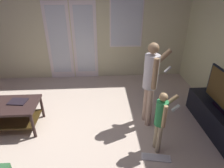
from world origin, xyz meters
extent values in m
cube|color=beige|center=(0.00, 0.00, -0.01)|extent=(5.96, 5.22, 0.02)
cube|color=beige|center=(0.00, 2.58, 1.42)|extent=(5.96, 0.06, 2.83)
cube|color=white|center=(-0.44, 2.54, 0.99)|extent=(0.64, 0.02, 2.03)
cube|color=silver|center=(-0.44, 2.52, 1.04)|extent=(0.48, 0.01, 1.73)
cube|color=white|center=(0.23, 2.54, 0.99)|extent=(0.64, 0.02, 2.03)
cube|color=silver|center=(0.23, 2.52, 1.04)|extent=(0.48, 0.01, 1.73)
cube|color=white|center=(1.30, 2.54, 1.49)|extent=(0.84, 0.02, 1.27)
cube|color=silver|center=(1.30, 2.52, 1.49)|extent=(0.78, 0.01, 1.21)
cube|color=#332220|center=(-1.05, 0.45, 0.48)|extent=(1.09, 0.63, 0.04)
cube|color=#39290F|center=(-1.05, 0.45, 0.18)|extent=(1.01, 0.55, 0.02)
cylinder|color=#332220|center=(-0.53, 0.17, 0.23)|extent=(0.05, 0.05, 0.46)
cylinder|color=#332220|center=(-0.53, 0.73, 0.23)|extent=(0.05, 0.05, 0.46)
cube|color=black|center=(2.65, 0.18, 0.22)|extent=(0.41, 1.51, 0.44)
cube|color=black|center=(2.65, 0.18, 0.46)|extent=(0.08, 0.35, 0.04)
cube|color=#4C3819|center=(2.63, 0.18, 0.78)|extent=(0.00, 0.94, 0.56)
cylinder|color=tan|center=(1.47, 0.37, 0.38)|extent=(0.10, 0.10, 0.75)
cylinder|color=tan|center=(1.45, 0.53, 0.38)|extent=(0.10, 0.10, 0.75)
cylinder|color=silver|center=(1.46, 0.45, 1.05)|extent=(0.25, 0.25, 0.59)
sphere|color=#977452|center=(1.46, 0.45, 1.45)|extent=(0.18, 0.18, 0.18)
cylinder|color=#977452|center=(1.48, 0.29, 1.08)|extent=(0.09, 0.09, 0.52)
cylinder|color=#977452|center=(1.63, 0.64, 1.16)|extent=(0.45, 0.14, 0.42)
cube|color=white|center=(1.82, 0.67, 0.99)|extent=(0.13, 0.06, 0.12)
cylinder|color=tan|center=(1.47, -0.29, 0.25)|extent=(0.07, 0.07, 0.51)
cylinder|color=tan|center=(1.46, -0.18, 0.25)|extent=(0.07, 0.07, 0.51)
cylinder|color=#2E894A|center=(1.47, -0.23, 0.71)|extent=(0.17, 0.17, 0.40)
sphere|color=tan|center=(1.47, -0.23, 0.98)|extent=(0.12, 0.12, 0.12)
cylinder|color=tan|center=(1.48, -0.34, 0.73)|extent=(0.06, 0.06, 0.35)
cylinder|color=tan|center=(1.59, -0.11, 0.80)|extent=(0.32, 0.09, 0.26)
cube|color=white|center=(1.73, -0.09, 0.69)|extent=(0.13, 0.05, 0.11)
cube|color=white|center=(1.42, -0.41, 0.01)|extent=(0.46, 0.21, 0.02)
cube|color=silver|center=(1.42, -0.41, 0.02)|extent=(0.41, 0.17, 0.00)
cube|color=black|center=(-0.85, 0.52, 0.51)|extent=(0.33, 0.26, 0.02)
camera|label=1|loc=(0.63, -2.36, 2.34)|focal=30.22mm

